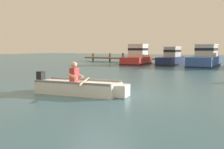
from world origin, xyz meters
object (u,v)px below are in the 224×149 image
at_px(moored_boat_red, 137,57).
at_px(moored_boat_blue, 206,58).
at_px(moored_boat_navy, 171,58).
at_px(rowboat_with_person, 80,87).

relative_size(moored_boat_red, moored_boat_blue, 0.74).
bearing_deg(moored_boat_red, moored_boat_navy, 29.37).
distance_m(rowboat_with_person, moored_boat_navy, 17.83).
xyz_separation_m(rowboat_with_person, moored_boat_blue, (1.63, 16.63, 0.52)).
bearing_deg(moored_boat_blue, moored_boat_red, -174.52).
distance_m(moored_boat_navy, moored_boat_blue, 3.67).
xyz_separation_m(rowboat_with_person, moored_boat_navy, (-1.87, 17.72, 0.44)).
height_order(moored_boat_navy, moored_boat_blue, moored_boat_blue).
xyz_separation_m(moored_boat_navy, moored_boat_blue, (3.51, -1.09, 0.08)).
xyz_separation_m(rowboat_with_person, moored_boat_red, (-4.93, 16.00, 0.53)).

